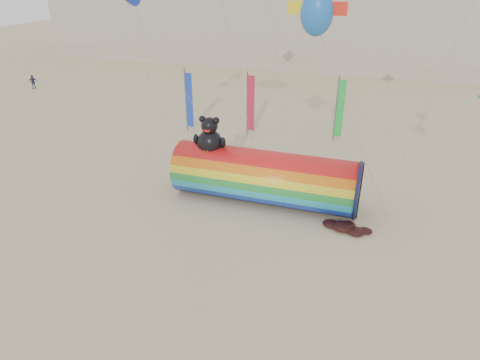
% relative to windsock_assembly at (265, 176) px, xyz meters
% --- Properties ---
extents(ground, '(160.00, 160.00, 0.00)m').
position_rel_windsock_assembly_xyz_m(ground, '(-1.22, -3.92, -1.64)').
color(ground, '#CCB58C').
rests_on(ground, ground).
extents(windsock_assembly, '(10.74, 3.27, 4.95)m').
position_rel_windsock_assembly_xyz_m(windsock_assembly, '(0.00, 0.00, 0.00)').
color(windsock_assembly, red).
rests_on(windsock_assembly, ground).
extents(kite_handler, '(0.73, 0.56, 1.79)m').
position_rel_windsock_assembly_xyz_m(kite_handler, '(3.66, -0.43, -0.75)').
color(kite_handler, '#565A5D').
rests_on(kite_handler, ground).
extents(fabric_bundle, '(2.62, 1.35, 0.41)m').
position_rel_windsock_assembly_xyz_m(fabric_bundle, '(4.94, -1.73, -1.47)').
color(fabric_bundle, '#370D0A').
rests_on(fabric_bundle, ground).
extents(festival_banners, '(12.69, 1.68, 5.20)m').
position_rel_windsock_assembly_xyz_m(festival_banners, '(-3.52, 10.49, 1.00)').
color(festival_banners, '#59595E').
rests_on(festival_banners, ground).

